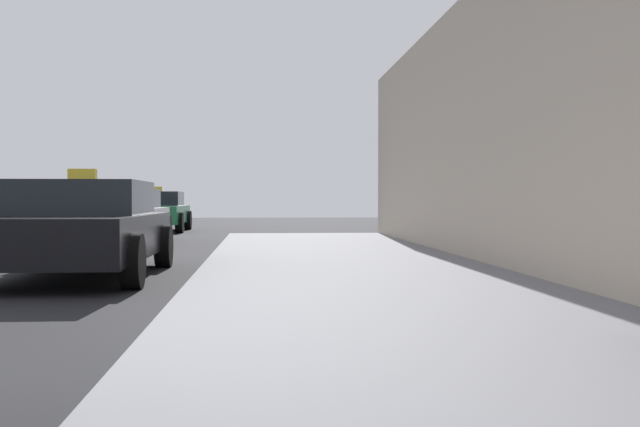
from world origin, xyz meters
TOP-DOWN VIEW (x-y plane):
  - sidewalk at (4.00, 0.00)m, footprint 4.00×32.00m
  - car_black at (0.41, 6.14)m, footprint 2.07×4.58m
  - car_silver at (-0.45, 14.02)m, footprint 2.06×4.06m
  - car_green at (-0.55, 21.18)m, footprint 2.02×4.44m

SIDE VIEW (x-z plane):
  - sidewalk at x=4.00m, z-range 0.00..0.15m
  - car_silver at x=-0.45m, z-range -0.07..1.36m
  - car_green at x=-0.55m, z-range -0.07..1.36m
  - car_black at x=0.41m, z-range -0.07..1.36m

